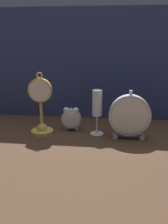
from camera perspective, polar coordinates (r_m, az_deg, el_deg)
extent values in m
plane|color=#422D1E|center=(1.13, -0.46, -6.26)|extent=(4.00, 4.00, 0.00)
cube|color=navy|center=(1.37, 1.19, 10.68)|extent=(1.51, 0.01, 0.59)
cylinder|color=gold|center=(1.21, -9.52, -4.43)|extent=(0.11, 0.11, 0.02)
sphere|color=gold|center=(1.21, -9.56, -3.63)|extent=(0.05, 0.05, 0.05)
cylinder|color=gold|center=(1.19, -9.69, -1.08)|extent=(0.01, 0.01, 0.13)
cylinder|color=gold|center=(1.16, -10.00, 4.91)|extent=(0.11, 0.02, 0.11)
cylinder|color=silver|center=(1.15, -10.13, 4.81)|extent=(0.10, 0.00, 0.10)
torus|color=gold|center=(1.14, -10.17, 8.23)|extent=(0.03, 0.01, 0.03)
cube|color=silver|center=(1.24, -4.10, -3.82)|extent=(0.01, 0.01, 0.01)
cube|color=silver|center=(1.23, -1.72, -3.93)|extent=(0.01, 0.01, 0.01)
cylinder|color=silver|center=(1.22, -2.95, -1.53)|extent=(0.09, 0.03, 0.09)
cylinder|color=silver|center=(1.20, -3.08, -1.77)|extent=(0.08, 0.00, 0.08)
sphere|color=silver|center=(1.21, -4.09, 0.47)|extent=(0.03, 0.03, 0.03)
sphere|color=silver|center=(1.20, -1.87, 0.40)|extent=(0.03, 0.03, 0.03)
cylinder|color=silver|center=(1.21, -2.99, 0.70)|extent=(0.00, 0.00, 0.02)
cube|color=silver|center=(1.15, 7.13, -5.46)|extent=(0.02, 0.03, 0.02)
cube|color=silver|center=(1.16, 13.09, -5.61)|extent=(0.02, 0.03, 0.02)
cylinder|color=silver|center=(1.12, 10.39, -0.74)|extent=(0.18, 0.04, 0.18)
cylinder|color=silver|center=(1.10, 10.45, -1.06)|extent=(0.16, 0.00, 0.16)
cylinder|color=silver|center=(1.09, 10.66, 4.38)|extent=(0.01, 0.01, 0.02)
cylinder|color=silver|center=(1.19, 2.92, -4.88)|extent=(0.06, 0.06, 0.01)
cylinder|color=silver|center=(1.17, 2.95, -2.79)|extent=(0.01, 0.01, 0.09)
cylinder|color=white|center=(1.14, 3.03, 2.10)|extent=(0.05, 0.05, 0.12)
cylinder|color=beige|center=(1.15, 3.01, 1.08)|extent=(0.04, 0.04, 0.08)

